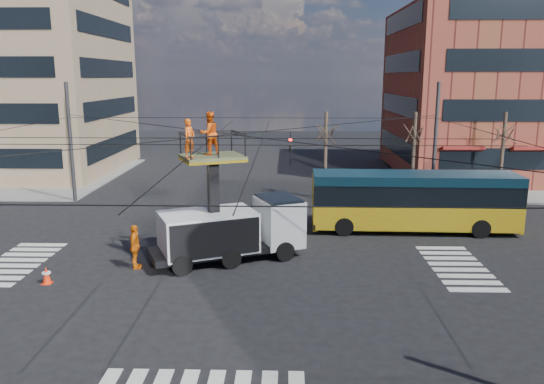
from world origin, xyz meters
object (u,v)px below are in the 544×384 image
(flagger, at_px, (292,223))
(utility_truck, at_px, (231,214))
(worker_ground, at_px, (135,247))
(city_bus, at_px, (414,200))
(traffic_cone, at_px, (47,275))

(flagger, bearing_deg, utility_truck, -50.12)
(worker_ground, xyz_separation_m, flagger, (6.94, 4.21, -0.06))
(city_bus, height_order, worker_ground, city_bus)
(traffic_cone, xyz_separation_m, worker_ground, (3.17, 1.86, 0.63))
(city_bus, bearing_deg, flagger, -161.32)
(traffic_cone, height_order, worker_ground, worker_ground)
(worker_ground, height_order, flagger, worker_ground)
(utility_truck, height_order, flagger, utility_truck)
(traffic_cone, bearing_deg, worker_ground, 30.39)
(traffic_cone, relative_size, worker_ground, 0.36)
(utility_truck, relative_size, city_bus, 0.66)
(worker_ground, relative_size, flagger, 1.06)
(utility_truck, relative_size, worker_ground, 3.69)
(city_bus, relative_size, traffic_cone, 15.40)
(traffic_cone, bearing_deg, flagger, 30.99)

